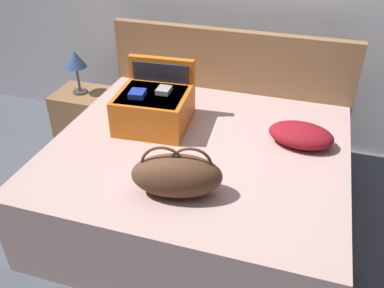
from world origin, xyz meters
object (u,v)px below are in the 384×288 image
Objects in this scene: hard_case_large at (154,106)px; nightstand at (84,118)px; bed at (198,181)px; pillow_near_headboard at (301,135)px; duffel_bag at (177,175)px; table_lamp at (75,61)px.

hard_case_large is 1.09m from nightstand.
pillow_near_headboard reaches higher than bed.
duffel_bag reaches higher than table_lamp.
hard_case_large reaches higher than duffel_bag.
bed is at bearing -160.22° from pillow_near_headboard.
hard_case_large reaches higher than pillow_near_headboard.
pillow_near_headboard is at bearing -11.63° from nightstand.
hard_case_large is at bearing -177.39° from pillow_near_headboard.
nightstand is (-1.90, 0.39, -0.40)m from pillow_near_headboard.
duffel_bag is at bearing -41.22° from nightstand.
duffel_bag is at bearing -63.36° from hard_case_large.
pillow_near_headboard is (0.64, 0.23, 0.36)m from bed.
bed is 5.20× the size of table_lamp.
pillow_near_headboard is at bearing 49.83° from duffel_bag.
bed is at bearing -30.01° from hard_case_large.
nightstand is 0.54m from table_lamp.
hard_case_large reaches higher than table_lamp.
bed is at bearing 93.06° from duffel_bag.
table_lamp is (-1.28, 1.12, 0.08)m from duffel_bag.
nightstand is at bearing 138.78° from duffel_bag.
hard_case_large is 1.39× the size of table_lamp.
bed is 0.77m from pillow_near_headboard.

